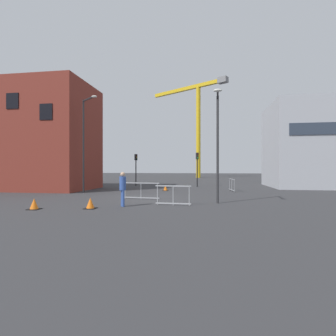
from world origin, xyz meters
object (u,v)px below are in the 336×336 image
object	(u,v)px
streetlamp_tall	(85,137)
traffic_light_near	(197,164)
construction_crane	(196,113)
traffic_cone_by_barrier	(165,188)
traffic_cone_on_verge	(34,204)
traffic_cone_orange	(90,204)
pedestrian_walking	(123,186)
traffic_light_crosswalk	(136,164)
streetlamp_short	(218,138)

from	to	relation	value
streetlamp_tall	traffic_light_near	distance (m)	12.20
construction_crane	traffic_cone_by_barrier	bearing A→B (deg)	-92.43
streetlamp_tall	traffic_cone_by_barrier	bearing A→B (deg)	27.71
traffic_light_near	traffic_cone_on_verge	size ratio (longest dim) A/B	6.69
traffic_cone_orange	pedestrian_walking	bearing A→B (deg)	34.98
traffic_light_crosswalk	pedestrian_walking	xyz separation A→B (m)	(3.65, -15.60, -1.37)
construction_crane	streetlamp_short	size ratio (longest dim) A/B	3.13
pedestrian_walking	traffic_cone_on_verge	bearing A→B (deg)	-158.03
traffic_light_near	traffic_cone_on_verge	xyz separation A→B (m)	(-7.26, -16.55, -2.22)
construction_crane	pedestrian_walking	world-z (taller)	construction_crane
traffic_cone_by_barrier	pedestrian_walking	bearing A→B (deg)	-94.03
traffic_cone_by_barrier	traffic_cone_orange	bearing A→B (deg)	-100.82
construction_crane	streetlamp_tall	size ratio (longest dim) A/B	2.55
streetlamp_short	traffic_cone_on_verge	world-z (taller)	streetlamp_short
streetlamp_short	pedestrian_walking	world-z (taller)	streetlamp_short
pedestrian_walking	streetlamp_tall	bearing A→B (deg)	129.15
construction_crane	traffic_light_crosswalk	distance (m)	28.12
streetlamp_short	traffic_light_crosswalk	bearing A→B (deg)	122.05
streetlamp_tall	pedestrian_walking	size ratio (longest dim) A/B	4.17
construction_crane	streetlamp_short	xyz separation A→B (m)	(2.97, -39.13, -9.50)
streetlamp_short	traffic_light_crosswalk	size ratio (longest dim) A/B	1.72
traffic_cone_orange	traffic_cone_by_barrier	xyz separation A→B (m)	(2.05, 10.72, -0.04)
traffic_cone_orange	traffic_light_crosswalk	bearing A→B (deg)	97.88
streetlamp_short	traffic_light_near	bearing A→B (deg)	97.36
traffic_cone_orange	traffic_light_near	bearing A→B (deg)	73.70
pedestrian_walking	traffic_cone_orange	distance (m)	1.85
streetlamp_short	traffic_cone_orange	size ratio (longest dim) A/B	11.14
streetlamp_tall	traffic_cone_by_barrier	distance (m)	8.07
pedestrian_walking	traffic_cone_orange	xyz separation A→B (m)	(-1.36, -0.95, -0.81)
traffic_cone_orange	traffic_cone_by_barrier	bearing A→B (deg)	79.18
construction_crane	streetlamp_tall	world-z (taller)	construction_crane
traffic_cone_on_verge	traffic_cone_by_barrier	distance (m)	12.29
construction_crane	traffic_light_near	bearing A→B (deg)	-87.19
traffic_light_crosswalk	traffic_light_near	world-z (taller)	traffic_light_near
streetlamp_short	pedestrian_walking	bearing A→B (deg)	-160.05
traffic_light_crosswalk	traffic_cone_orange	bearing A→B (deg)	-82.12
traffic_light_near	construction_crane	bearing A→B (deg)	92.81
construction_crane	traffic_cone_orange	world-z (taller)	construction_crane
traffic_cone_on_verge	traffic_cone_orange	bearing A→B (deg)	13.97
traffic_light_crosswalk	pedestrian_walking	distance (m)	16.08
traffic_light_near	pedestrian_walking	size ratio (longest dim) A/B	2.01
streetlamp_tall	traffic_light_crosswalk	size ratio (longest dim) A/B	2.12
traffic_light_near	streetlamp_short	bearing A→B (deg)	-82.64
construction_crane	traffic_cone_on_verge	world-z (taller)	construction_crane
traffic_cone_orange	traffic_cone_on_verge	size ratio (longest dim) A/B	1.01
traffic_cone_orange	traffic_cone_on_verge	world-z (taller)	traffic_cone_orange
traffic_cone_by_barrier	streetlamp_tall	bearing A→B (deg)	-152.29
streetlamp_short	traffic_cone_orange	world-z (taller)	streetlamp_short
construction_crane	traffic_cone_by_barrier	xyz separation A→B (m)	(-1.32, -31.17, -12.99)
streetlamp_tall	traffic_cone_orange	world-z (taller)	streetlamp_tall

